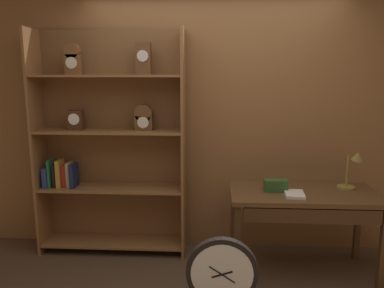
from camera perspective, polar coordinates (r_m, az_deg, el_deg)
The scene contains 7 objects.
back_wood_panel at distance 3.71m, azimuth 3.39°, elevation 3.39°, with size 4.80×0.05×2.60m, color brown.
bookshelf at distance 3.70m, azimuth -12.70°, elevation -0.06°, with size 1.46×0.33×2.20m.
workbench at distance 3.41m, azimuth 17.11°, elevation -8.68°, with size 1.29×0.63×0.76m.
desk_lamp at distance 3.57m, azimuth 23.73°, elevation -3.67°, with size 0.19×0.19×0.36m.
toolbox_small at distance 3.34m, azimuth 12.97°, elevation -6.31°, with size 0.20×0.10×0.10m, color #2D5123.
open_repair_manual at distance 3.27m, azimuth 15.74°, elevation -7.53°, with size 0.16×0.22×0.03m, color silver.
round_clock_large at distance 2.93m, azimuth 4.77°, elevation -19.51°, with size 0.54×0.11×0.58m.
Camera 1 is at (-0.00, -2.34, 1.76)m, focal length 34.27 mm.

